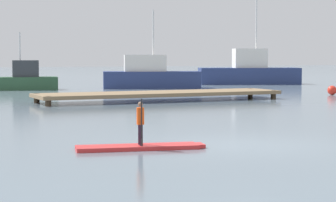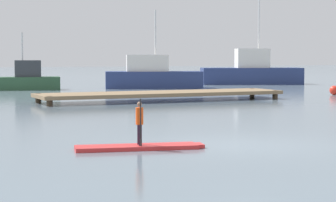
% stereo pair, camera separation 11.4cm
% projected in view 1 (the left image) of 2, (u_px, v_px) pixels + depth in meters
% --- Properties ---
extents(ground_plane, '(240.00, 240.00, 0.00)m').
position_uv_depth(ground_plane, '(241.00, 145.00, 16.53)').
color(ground_plane, slate).
extents(paddleboard_near, '(3.23, 1.32, 0.10)m').
position_uv_depth(paddleboard_near, '(140.00, 147.00, 15.80)').
color(paddleboard_near, red).
rests_on(paddleboard_near, ground).
extents(paddler_child_solo, '(0.22, 0.38, 1.16)m').
position_uv_depth(paddler_child_solo, '(140.00, 121.00, 15.74)').
color(paddler_child_solo, black).
rests_on(paddler_child_solo, paddleboard_near).
extents(fishing_boat_green_midground, '(8.48, 5.04, 7.00)m').
position_uv_depth(fishing_boat_green_midground, '(249.00, 72.00, 52.52)').
color(fishing_boat_green_midground, navy).
rests_on(fishing_boat_green_midground, ground).
extents(motor_boat_small_navy, '(5.38, 2.33, 3.90)m').
position_uv_depth(motor_boat_small_navy, '(20.00, 80.00, 43.46)').
color(motor_boat_small_navy, '#2D5638').
rests_on(motor_boat_small_navy, ground).
extents(trawler_grey_distant, '(7.11, 3.92, 5.56)m').
position_uv_depth(trawler_grey_distant, '(150.00, 76.00, 45.69)').
color(trawler_grey_distant, navy).
rests_on(trawler_grey_distant, ground).
extents(floating_dock, '(12.80, 2.94, 0.46)m').
position_uv_depth(floating_dock, '(160.00, 94.00, 32.90)').
color(floating_dock, '#846B4C').
rests_on(floating_dock, ground).
extents(mooring_buoy_near, '(0.55, 0.55, 0.55)m').
position_uv_depth(mooring_buoy_near, '(332.00, 90.00, 37.89)').
color(mooring_buoy_near, red).
rests_on(mooring_buoy_near, ground).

